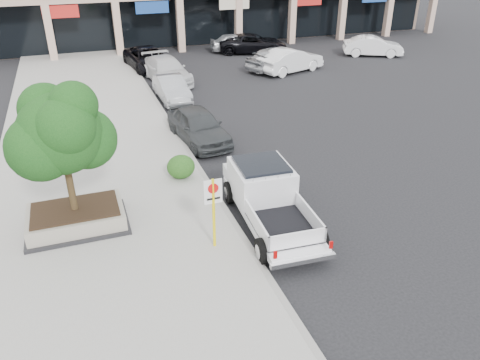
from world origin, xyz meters
name	(u,v)px	position (x,y,z in m)	size (l,w,h in m)	color
ground	(285,229)	(0.00, 0.00, 0.00)	(120.00, 120.00, 0.00)	black
sidewalk	(98,175)	(-5.50, 6.00, 0.07)	(8.00, 52.00, 0.15)	gray
curb	(194,160)	(-1.55, 6.00, 0.07)	(0.20, 52.00, 0.15)	gray
planter	(77,218)	(-6.45, 2.24, 0.48)	(3.20, 2.20, 0.68)	black
planter_tree	(65,131)	(-6.32, 2.40, 3.41)	(2.90, 2.55, 4.00)	#322313
no_parking_sign	(213,204)	(-2.54, -0.32, 1.63)	(0.55, 0.09, 2.30)	yellow
hedge	(181,167)	(-2.43, 4.49, 0.62)	(1.10, 0.99, 0.94)	#194112
pickup_truck	(271,201)	(-0.35, 0.44, 0.90)	(2.11, 5.70, 1.79)	white
curb_car_a	(199,126)	(-0.72, 8.11, 0.78)	(1.84, 4.58, 1.56)	#323537
curb_car_b	(172,89)	(-0.57, 14.59, 0.70)	(1.49, 4.26, 1.40)	#999CA0
curb_car_c	(167,70)	(-0.02, 18.55, 0.78)	(2.19, 5.38, 1.56)	silver
curb_car_d	(148,58)	(-0.58, 22.21, 0.78)	(2.58, 5.59, 1.55)	black
lot_car_a	(276,58)	(7.98, 18.99, 0.83)	(1.96, 4.86, 1.66)	#989BA0
lot_car_b	(291,60)	(8.69, 18.08, 0.82)	(1.75, 5.01, 1.65)	silver
lot_car_c	(285,60)	(8.66, 18.88, 0.68)	(1.89, 4.66, 1.35)	#2F3134
lot_car_d	(253,43)	(8.39, 24.61, 0.76)	(2.52, 5.47, 1.52)	black
lot_car_e	(237,42)	(7.31, 25.53, 0.74)	(1.75, 4.36, 1.49)	#AFB3B8
lot_car_f	(373,46)	(17.01, 20.39, 0.76)	(1.61, 4.61, 1.52)	silver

